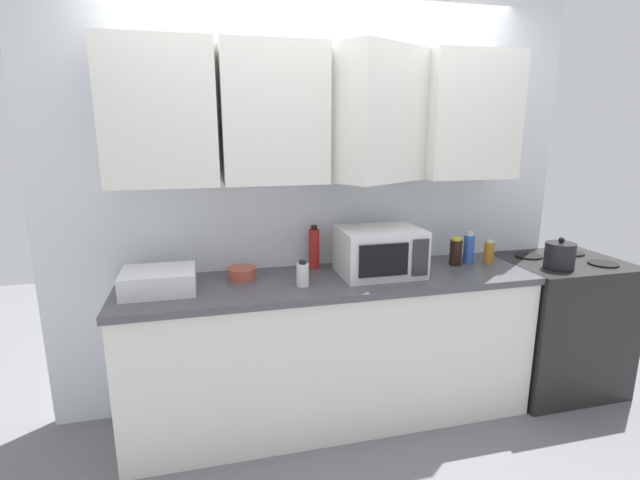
{
  "coord_description": "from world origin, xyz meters",
  "views": [
    {
      "loc": [
        -0.7,
        -2.82,
        1.75
      ],
      "look_at": [
        -0.06,
        -0.25,
        1.12
      ],
      "focal_mm": 26.29,
      "sensor_mm": 36.0,
      "label": 1
    }
  ],
  "objects": [
    {
      "name": "dish_rack",
      "position": [
        -0.96,
        -0.3,
        0.96
      ],
      "size": [
        0.38,
        0.3,
        0.12
      ],
      "primitive_type": "cube",
      "color": "silver",
      "rests_on": "counter_run"
    },
    {
      "name": "stove_range",
      "position": [
        1.6,
        -0.32,
        0.45
      ],
      "size": [
        0.76,
        0.64,
        0.91
      ],
      "color": "black",
      "rests_on": "ground_plane"
    },
    {
      "name": "bottle_soy_dark",
      "position": [
        0.84,
        -0.23,
        0.99
      ],
      "size": [
        0.08,
        0.08,
        0.18
      ],
      "color": "black",
      "rests_on": "counter_run"
    },
    {
      "name": "bottle_red_sauce",
      "position": [
        -0.05,
        -0.08,
        1.03
      ],
      "size": [
        0.07,
        0.07,
        0.27
      ],
      "color": "red",
      "rests_on": "counter_run"
    },
    {
      "name": "bowl_ceramic_small",
      "position": [
        -0.51,
        -0.19,
        0.93
      ],
      "size": [
        0.17,
        0.17,
        0.07
      ],
      "primitive_type": "cylinder",
      "color": "#B24C3D",
      "rests_on": "counter_run"
    },
    {
      "name": "wall_back_with_cabinets",
      "position": [
        0.0,
        -0.07,
        1.58
      ],
      "size": [
        3.29,
        0.57,
        2.6
      ],
      "color": "white",
      "rests_on": "ground_plane"
    },
    {
      "name": "kettle",
      "position": [
        1.43,
        -0.46,
        0.99
      ],
      "size": [
        0.18,
        0.18,
        0.19
      ],
      "color": "black",
      "rests_on": "stove_range"
    },
    {
      "name": "counter_run",
      "position": [
        0.0,
        -0.3,
        0.45
      ],
      "size": [
        2.42,
        0.63,
        0.9
      ],
      "color": "white",
      "rests_on": "ground_plane"
    },
    {
      "name": "bottle_white_jar",
      "position": [
        -0.19,
        -0.39,
        0.97
      ],
      "size": [
        0.07,
        0.07,
        0.14
      ],
      "color": "white",
      "rests_on": "counter_run"
    },
    {
      "name": "bottle_amber_vinegar",
      "position": [
        1.07,
        -0.24,
        0.97
      ],
      "size": [
        0.06,
        0.06,
        0.15
      ],
      "color": "#AD701E",
      "rests_on": "counter_run"
    },
    {
      "name": "microwave",
      "position": [
        0.3,
        -0.3,
        1.04
      ],
      "size": [
        0.48,
        0.37,
        0.28
      ],
      "color": "silver",
      "rests_on": "counter_run"
    },
    {
      "name": "bottle_blue_cleaner",
      "position": [
        0.94,
        -0.22,
        1.0
      ],
      "size": [
        0.07,
        0.07,
        0.21
      ],
      "color": "#2D56B7",
      "rests_on": "counter_run"
    }
  ]
}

